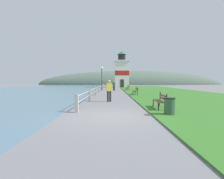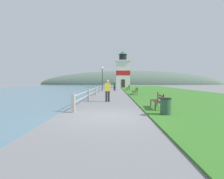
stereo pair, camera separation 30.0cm
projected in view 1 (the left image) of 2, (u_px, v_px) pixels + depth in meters
The scene contains 13 objects.
ground_plane at pixel (112, 116), 8.00m from camera, with size 160.00×160.00×0.00m, color slate.
grass_verge at pixel (163, 91), 26.94m from camera, with size 12.00×56.95×0.06m.
water_strip at pixel (19, 91), 26.99m from camera, with size 24.00×91.12×0.01m.
seawall_railing at pixel (99, 88), 24.59m from camera, with size 0.18×31.45×0.97m.
park_bench_near at pixel (161, 100), 10.01m from camera, with size 0.61×1.80×0.94m.
park_bench_midway at pixel (136, 90), 19.91m from camera, with size 0.49×1.64×0.94m.
park_bench_far at pixel (128, 87), 30.24m from camera, with size 0.57×1.76×0.94m.
lighthouse at pixel (122, 72), 44.17m from camera, with size 3.92×3.92×9.11m.
person_strolling at pixel (114, 85), 29.53m from camera, with size 0.45×0.31×1.67m.
person_by_railing at pixel (109, 90), 13.61m from camera, with size 0.45×0.28×1.71m.
trash_bin at pixel (170, 107), 8.18m from camera, with size 0.54×0.54×0.84m.
lamp_post at pixel (102, 74), 28.71m from camera, with size 0.36×0.36×3.96m.
distant_hillside at pixel (131, 85), 75.87m from camera, with size 80.00×16.00×12.00m.
Camera 1 is at (0.03, -7.93, 1.63)m, focal length 28.00 mm.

